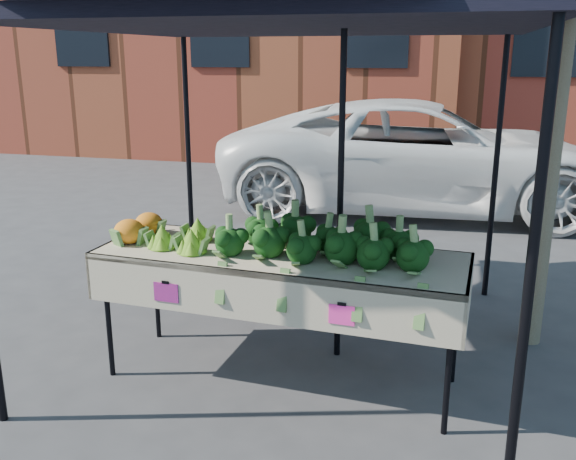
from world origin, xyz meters
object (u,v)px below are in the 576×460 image
Objects in this scene: canopy at (294,167)px; vehicle at (430,5)px; table at (280,317)px; street_tree at (564,32)px.

vehicle reaches higher than canopy.
canopy is 0.57× the size of vehicle.
vehicle is (0.65, 4.68, 1.40)m from canopy.
vehicle is at bearing 82.12° from canopy.
canopy reaches higher than table.
table is at bearing 168.39° from vehicle.
vehicle is 1.21× the size of street_tree.
canopy is 4.93m from vehicle.
vehicle reaches higher than street_tree.
street_tree is at bearing 16.71° from canopy.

